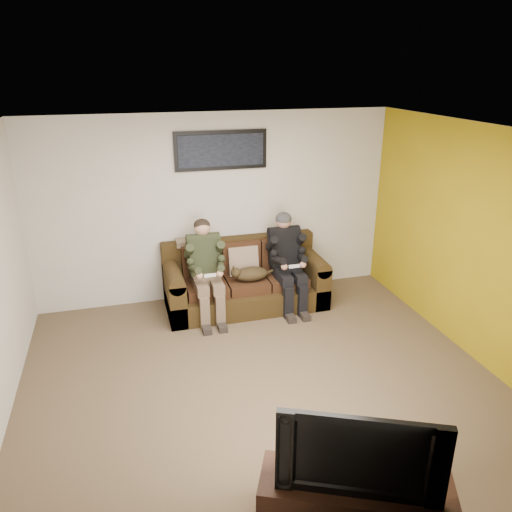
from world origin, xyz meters
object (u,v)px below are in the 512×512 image
object	(u,v)px
sofa	(244,281)
tv_stand	(354,506)
cat	(250,274)
television	(360,447)
framed_poster	(221,150)
person_left	(206,264)
person_right	(287,256)

from	to	relation	value
sofa	tv_stand	xyz separation A→B (m)	(-0.14, -3.78, -0.12)
sofa	cat	size ratio (longest dim) A/B	3.30
cat	television	xyz separation A→B (m)	(-0.17, -3.57, 0.22)
framed_poster	tv_stand	world-z (taller)	framed_poster
sofa	person_left	distance (m)	0.71
person_right	framed_poster	size ratio (longest dim) A/B	1.04
person_left	cat	world-z (taller)	person_left
person_right	framed_poster	distance (m)	1.67
sofa	television	size ratio (longest dim) A/B	1.93
person_left	person_right	size ratio (longest dim) A/B	0.99
cat	framed_poster	distance (m)	1.69
person_right	sofa	bearing A→B (deg)	162.03
cat	sofa	bearing A→B (deg)	97.83
person_left	tv_stand	distance (m)	3.66
sofa	tv_stand	world-z (taller)	sofa
sofa	framed_poster	bearing A→B (deg)	117.25
person_right	person_left	bearing A→B (deg)	-179.98
television	framed_poster	bearing A→B (deg)	115.65
framed_poster	television	distance (m)	4.38
framed_poster	television	bearing A→B (deg)	-89.23
person_right	framed_poster	xyz separation A→B (m)	(-0.76, 0.57, 1.37)
cat	television	world-z (taller)	television
sofa	person_left	xyz separation A→B (m)	(-0.56, -0.18, 0.39)
person_right	television	world-z (taller)	person_right
sofa	tv_stand	size ratio (longest dim) A/B	1.60
person_left	framed_poster	xyz separation A→B (m)	(0.36, 0.57, 1.38)
cat	framed_poster	bearing A→B (deg)	110.89
person_right	cat	distance (m)	0.57
sofa	television	bearing A→B (deg)	-92.19
person_left	cat	xyz separation A→B (m)	(0.59, -0.03, -0.19)
television	person_right	bearing A→B (deg)	103.80
tv_stand	framed_poster	bearing A→B (deg)	115.65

